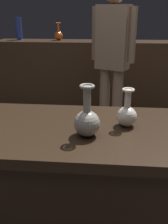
# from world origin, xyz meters

# --- Properties ---
(display_plinth) EXTENTS (1.20, 0.64, 0.80)m
(display_plinth) POSITION_xyz_m (0.00, 0.00, 0.40)
(display_plinth) COLOR black
(display_plinth) RESTS_ON ground_plane
(back_display_shelf) EXTENTS (2.60, 0.40, 0.99)m
(back_display_shelf) POSITION_xyz_m (0.00, 2.20, 0.49)
(back_display_shelf) COLOR #382619
(back_display_shelf) RESTS_ON ground_plane
(vase_centerpiece) EXTENTS (0.12, 0.12, 0.24)m
(vase_centerpiece) POSITION_xyz_m (0.03, -0.08, 0.87)
(vase_centerpiece) COLOR gray
(vase_centerpiece) RESTS_ON display_plinth
(vase_tall_behind) EXTENTS (0.10, 0.10, 0.19)m
(vase_tall_behind) POSITION_xyz_m (0.22, 0.04, 0.86)
(vase_tall_behind) COLOR silver
(vase_tall_behind) RESTS_ON display_plinth
(shelf_vase_center) EXTENTS (0.07, 0.07, 0.13)m
(shelf_vase_center) POSITION_xyz_m (0.00, 2.24, 1.03)
(shelf_vase_center) COLOR #E55B1E
(shelf_vase_center) RESTS_ON back_display_shelf
(shelf_vase_left) EXTENTS (0.11, 0.11, 0.22)m
(shelf_vase_left) POSITION_xyz_m (-0.52, 2.27, 1.06)
(shelf_vase_left) COLOR #E55B1E
(shelf_vase_left) RESTS_ON back_display_shelf
(shelf_vase_far_left) EXTENTS (0.09, 0.09, 0.28)m
(shelf_vase_far_left) POSITION_xyz_m (-1.04, 2.27, 1.13)
(shelf_vase_far_left) COLOR #2D429E
(shelf_vase_far_left) RESTS_ON back_display_shelf
(visitor_center_back) EXTENTS (0.44, 0.29, 1.58)m
(visitor_center_back) POSITION_xyz_m (0.17, 1.53, 0.93)
(visitor_center_back) COLOR #846B56
(visitor_center_back) RESTS_ON ground_plane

